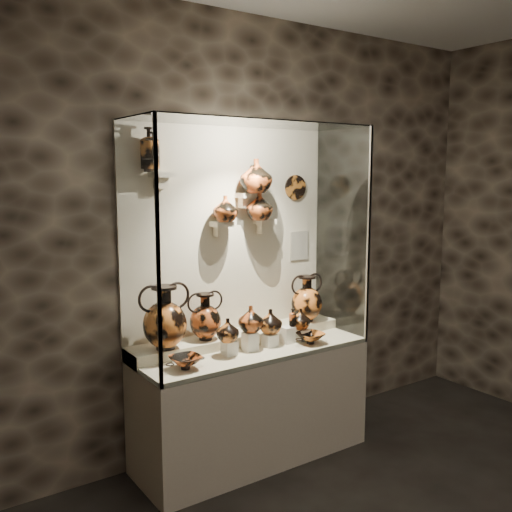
{
  "coord_description": "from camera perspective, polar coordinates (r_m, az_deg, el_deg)",
  "views": [
    {
      "loc": [
        -2.2,
        -1.07,
        2.06
      ],
      "look_at": [
        0.07,
        2.23,
        1.48
      ],
      "focal_mm": 40.0,
      "sensor_mm": 36.0,
      "label": 1
    }
  ],
  "objects": [
    {
      "name": "ovoid_vase_a",
      "position": [
        4.05,
        -3.11,
        4.74
      ],
      "size": [
        0.23,
        0.23,
        0.19
      ],
      "primitive_type": "imported",
      "rotation": [
        0.0,
        0.0,
        -0.35
      ],
      "color": "#BC5221",
      "rests_on": "bracket_ca"
    },
    {
      "name": "kylix_left",
      "position": [
        3.7,
        -7.09,
        -10.38
      ],
      "size": [
        0.3,
        0.27,
        0.1
      ],
      "primitive_type": null,
      "rotation": [
        0.0,
        0.0,
        -0.22
      ],
      "color": "#BC5221",
      "rests_on": "front_tier"
    },
    {
      "name": "glass_right",
      "position": [
        4.48,
        8.57,
        2.29
      ],
      "size": [
        0.01,
        0.6,
        1.6
      ],
      "primitive_type": "cube",
      "color": "white",
      "rests_on": "plinth"
    },
    {
      "name": "ovoid_vase_c",
      "position": [
        4.2,
        0.33,
        5.01
      ],
      "size": [
        0.22,
        0.22,
        0.21
      ],
      "primitive_type": "imported",
      "rotation": [
        0.0,
        0.0,
        -0.12
      ],
      "color": "#BC5221",
      "rests_on": "bracket_cc"
    },
    {
      "name": "pedestal_b",
      "position": [
        4.03,
        -0.62,
        -8.54
      ],
      "size": [
        0.09,
        0.09,
        0.13
      ],
      "primitive_type": "cube",
      "color": "white",
      "rests_on": "front_tier"
    },
    {
      "name": "jug_a",
      "position": [
        3.88,
        -2.86,
        -7.41
      ],
      "size": [
        0.17,
        0.17,
        0.16
      ],
      "primitive_type": "imported",
      "rotation": [
        0.0,
        0.0,
        0.14
      ],
      "color": "orange",
      "rests_on": "pedestal_a"
    },
    {
      "name": "jug_e",
      "position": [
        4.27,
        4.45,
        -6.28
      ],
      "size": [
        0.17,
        0.17,
        0.15
      ],
      "primitive_type": "imported",
      "rotation": [
        0.0,
        0.0,
        -0.18
      ],
      "color": "orange",
      "rests_on": "pedestal_e"
    },
    {
      "name": "glass_front",
      "position": [
        3.71,
        2.13,
        1.15
      ],
      "size": [
        1.7,
        0.01,
        1.6
      ],
      "primitive_type": "cube",
      "color": "white",
      "rests_on": "plinth"
    },
    {
      "name": "amphora_left",
      "position": [
        3.84,
        -9.09,
        -6.07
      ],
      "size": [
        0.4,
        0.4,
        0.43
      ],
      "primitive_type": null,
      "rotation": [
        0.0,
        0.0,
        -0.19
      ],
      "color": "orange",
      "rests_on": "rear_tier"
    },
    {
      "name": "wall_plate",
      "position": [
        4.52,
        3.94,
        6.86
      ],
      "size": [
        0.19,
        0.02,
        0.19
      ],
      "primitive_type": "cylinder",
      "rotation": [
        1.57,
        0.0,
        0.0
      ],
      "color": "#AC6121",
      "rests_on": "back_panel"
    },
    {
      "name": "glass_top",
      "position": [
        3.94,
        -0.45,
        13.17
      ],
      "size": [
        1.7,
        0.6,
        0.01
      ],
      "primitive_type": "cube",
      "color": "white",
      "rests_on": "back_panel"
    },
    {
      "name": "jug_b",
      "position": [
        4.0,
        -0.56,
        -6.3
      ],
      "size": [
        0.22,
        0.22,
        0.18
      ],
      "primitive_type": "imported",
      "rotation": [
        0.0,
        0.0,
        0.32
      ],
      "color": "#BC5221",
      "rests_on": "pedestal_b"
    },
    {
      "name": "front_tier",
      "position": [
        4.12,
        -0.42,
        -9.33
      ],
      "size": [
        1.68,
        0.58,
        0.03
      ],
      "primitive_type": "cube",
      "color": "beige",
      "rests_on": "plinth"
    },
    {
      "name": "wall_back",
      "position": [
        4.22,
        -2.88,
        2.01
      ],
      "size": [
        5.0,
        0.02,
        3.2
      ],
      "primitive_type": "cube",
      "color": "black",
      "rests_on": "ground"
    },
    {
      "name": "rear_tier",
      "position": [
        4.25,
        -1.76,
        -8.28
      ],
      "size": [
        1.7,
        0.25,
        0.1
      ],
      "primitive_type": "cube",
      "color": "beige",
      "rests_on": "plinth"
    },
    {
      "name": "lekythos_tall",
      "position": [
        3.81,
        -10.54,
        10.69
      ],
      "size": [
        0.17,
        0.17,
        0.32
      ],
      "primitive_type": null,
      "rotation": [
        0.0,
        0.0,
        -0.43
      ],
      "color": "orange",
      "rests_on": "bracket_ul"
    },
    {
      "name": "pedestal_e",
      "position": [
        4.3,
        4.63,
        -7.8
      ],
      "size": [
        0.09,
        0.09,
        0.08
      ],
      "primitive_type": "cube",
      "color": "white",
      "rests_on": "front_tier"
    },
    {
      "name": "back_panel",
      "position": [
        4.21,
        -2.84,
        2.0
      ],
      "size": [
        1.7,
        0.03,
        1.6
      ],
      "primitive_type": "cube",
      "color": "beige",
      "rests_on": "plinth"
    },
    {
      "name": "pedestal_c",
      "position": [
        4.13,
        1.36,
        -8.42
      ],
      "size": [
        0.09,
        0.09,
        0.09
      ],
      "primitive_type": "cube",
      "color": "white",
      "rests_on": "front_tier"
    },
    {
      "name": "bracket_cc",
      "position": [
        4.3,
        0.86,
        3.47
      ],
      "size": [
        0.14,
        0.12,
        0.04
      ],
      "primitive_type": "cube",
      "color": "beige",
      "rests_on": "back_panel"
    },
    {
      "name": "amphora_mid",
      "position": [
        4.03,
        -5.11,
        -6.03
      ],
      "size": [
        0.27,
        0.27,
        0.33
      ],
      "primitive_type": null,
      "rotation": [
        0.0,
        0.0,
        -0.02
      ],
      "color": "#BC5221",
      "rests_on": "rear_tier"
    },
    {
      "name": "frame_post_left",
      "position": [
        3.29,
        -9.76,
        0.11
      ],
      "size": [
        0.02,
        0.02,
        1.6
      ],
      "primitive_type": "cube",
      "color": "gray",
      "rests_on": "plinth"
    },
    {
      "name": "jug_c",
      "position": [
        4.11,
        1.42,
        -6.55
      ],
      "size": [
        0.22,
        0.22,
        0.18
      ],
      "primitive_type": "imported",
      "rotation": [
        0.0,
        0.0,
        -0.38
      ],
      "color": "orange",
      "rests_on": "pedestal_c"
    },
    {
      "name": "amphora_right",
      "position": [
        4.52,
        5.07,
        -4.24
      ],
      "size": [
        0.38,
        0.38,
        0.37
      ],
      "primitive_type": null,
      "rotation": [
        0.0,
        0.0,
        0.38
      ],
      "color": "orange",
      "rests_on": "rear_tier"
    },
    {
      "name": "bracket_ul",
      "position": [
        3.86,
        -9.32,
        8.02
      ],
      "size": [
        0.14,
        0.12,
        0.04
      ],
      "primitive_type": "cube",
      "color": "beige",
      "rests_on": "back_panel"
    },
    {
      "name": "glass_left",
      "position": [
        3.55,
        -11.82,
        0.65
      ],
      "size": [
        0.01,
        0.6,
        1.6
      ],
      "primitive_type": "cube",
      "color": "white",
      "rests_on": "plinth"
    },
    {
      "name": "bracket_cb",
      "position": [
        4.18,
        -1.15,
        6.09
      ],
      "size": [
        0.1,
        0.12,
        0.04
      ],
      "primitive_type": "cube",
      "color": "beige",
      "rests_on": "back_panel"
    },
    {
      "name": "pedestal_a",
      "position": [
        3.94,
        -2.69,
        -9.15
      ],
      "size": [
        0.09,
        0.09,
        0.1
      ],
      "primitive_type": "cube",
      "color": "white",
      "rests_on": "front_tier"
    },
    {
      "name": "info_placard",
      "position": [
        4.59,
        4.33,
        1.05
      ],
      "size": [
        0.17,
        0.01,
        0.23
      ],
      "primitive_type": "cube",
      "color": "beige",
      "rests_on": "back_panel"
    },
    {
      "name": "ovoid_vase_b",
      "position": [
        4.15,
        -0.01,
        8.01
      ],
      "size": [
        0.25,
        0.25,
        0.25
      ],
      "primitive_type": "imported",
      "rotation": [
        0.0,
        0.0,
        -0.07
      ],
      "color": "#BC5221",
      "rests_on": "bracket_cb"
    },
    {
      "name": "lekythos_small",
      "position": [
        4.19,
        3.67,
        -6.04
      ],
      "size": [
        0.08,
        0.08,
        0.15
      ],
      "primitive_type": null,
      "rotation": [
        0.0,
        0.0,
        0.22
      ],
      "color": "#BC5221",
      "rests_on": "pedestal_d"
    },
    {
      "name": "bracket_ca",
      "position": [
        4.09,
        -3.49,
        3.21
      ],
      "size": [
        0.14,
        0.12,
        0.04
      ],
      "primitive_type": "cube",
      "color": "beige",
      "rests_on": "back_panel"
    },
    {
      "name": "pedestal_d",
      "position": [
        4.21,
        3.14,
        -7.86
      ],
      "size": [
        0.09,
        0.09,
        0.12
      ],
      "primitive_type": "cube",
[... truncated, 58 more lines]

